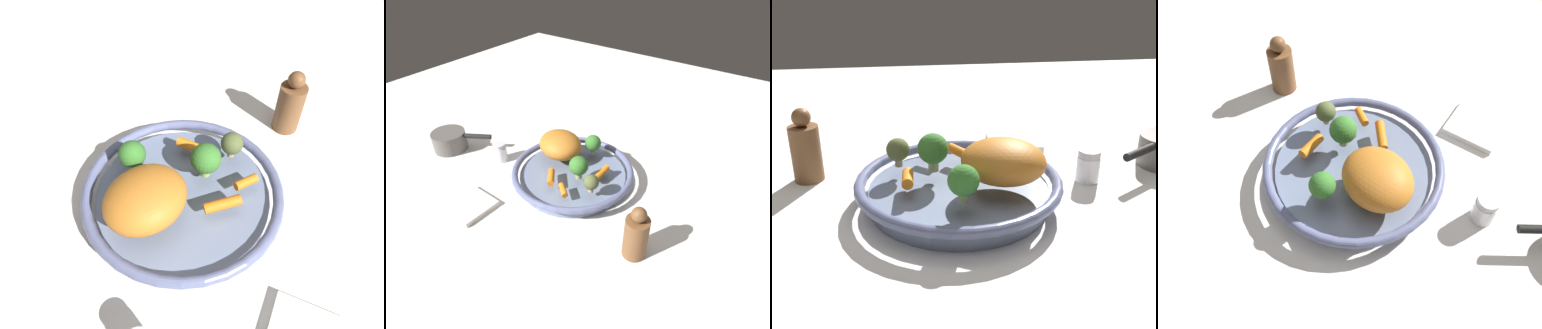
% 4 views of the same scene
% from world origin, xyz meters
% --- Properties ---
extents(ground_plane, '(2.34, 2.34, 0.00)m').
position_xyz_m(ground_plane, '(0.00, 0.00, 0.00)').
color(ground_plane, silver).
extents(serving_bowl, '(0.36, 0.36, 0.05)m').
position_xyz_m(serving_bowl, '(0.00, 0.00, 0.03)').
color(serving_bowl, slate).
rests_on(serving_bowl, ground_plane).
extents(roast_chicken_piece, '(0.18, 0.17, 0.07)m').
position_xyz_m(roast_chicken_piece, '(-0.07, 0.03, 0.09)').
color(roast_chicken_piece, '#BE6E24').
rests_on(roast_chicken_piece, serving_bowl).
extents(baby_carrot_back, '(0.05, 0.06, 0.02)m').
position_xyz_m(baby_carrot_back, '(-0.02, -0.08, 0.06)').
color(baby_carrot_back, orange).
rests_on(baby_carrot_back, serving_bowl).
extents(baby_carrot_left, '(0.02, 0.06, 0.02)m').
position_xyz_m(baby_carrot_left, '(0.09, 0.02, 0.06)').
color(baby_carrot_left, orange).
rests_on(baby_carrot_left, serving_bowl).
extents(baby_carrot_near_rim, '(0.04, 0.04, 0.02)m').
position_xyz_m(baby_carrot_near_rim, '(0.04, -0.10, 0.06)').
color(baby_carrot_near_rim, orange).
rests_on(baby_carrot_near_rim, serving_bowl).
extents(broccoli_floret_edge, '(0.05, 0.05, 0.06)m').
position_xyz_m(broccoli_floret_edge, '(0.01, 0.10, 0.09)').
color(broccoli_floret_edge, '#98A866').
rests_on(broccoli_floret_edge, serving_bowl).
extents(broccoli_floret_mid, '(0.04, 0.04, 0.05)m').
position_xyz_m(broccoli_floret_mid, '(0.10, -0.06, 0.08)').
color(broccoli_floret_mid, tan).
rests_on(broccoli_floret_mid, serving_bowl).
extents(broccoli_floret_small, '(0.05, 0.05, 0.07)m').
position_xyz_m(broccoli_floret_small, '(0.04, -0.03, 0.09)').
color(broccoli_floret_small, '#99A766').
rests_on(broccoli_floret_small, serving_bowl).
extents(salt_shaker, '(0.04, 0.04, 0.06)m').
position_xyz_m(salt_shaker, '(-0.25, -0.05, 0.03)').
color(salt_shaker, white).
rests_on(salt_shaker, ground_plane).
extents(pepper_mill, '(0.06, 0.06, 0.14)m').
position_xyz_m(pepper_mill, '(0.27, -0.13, 0.06)').
color(pepper_mill, brown).
rests_on(pepper_mill, ground_plane).
extents(dish_towel, '(0.12, 0.11, 0.01)m').
position_xyz_m(dish_towel, '(-0.16, -0.25, 0.01)').
color(dish_towel, silver).
rests_on(dish_towel, ground_plane).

